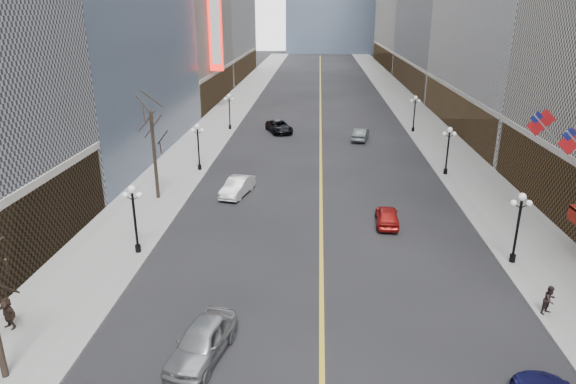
# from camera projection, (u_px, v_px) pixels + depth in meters

# --- Properties ---
(sidewalk_east) EXTENTS (6.00, 230.00, 0.15)m
(sidewalk_east) POSITION_uv_depth(u_px,v_px,m) (424.00, 125.00, 69.28)
(sidewalk_east) COLOR gray
(sidewalk_east) RESTS_ON ground
(sidewalk_west) EXTENTS (6.00, 230.00, 0.15)m
(sidewalk_west) POSITION_uv_depth(u_px,v_px,m) (219.00, 123.00, 70.82)
(sidewalk_west) COLOR gray
(sidewalk_west) RESTS_ON ground
(lane_line) EXTENTS (0.25, 200.00, 0.02)m
(lane_line) POSITION_uv_depth(u_px,v_px,m) (320.00, 111.00, 79.47)
(lane_line) COLOR gold
(lane_line) RESTS_ON ground
(streetlamp_east_1) EXTENTS (1.26, 0.44, 4.52)m
(streetlamp_east_1) POSITION_uv_depth(u_px,v_px,m) (519.00, 221.00, 30.85)
(streetlamp_east_1) COLOR black
(streetlamp_east_1) RESTS_ON sidewalk_east
(streetlamp_east_2) EXTENTS (1.26, 0.44, 4.52)m
(streetlamp_east_2) POSITION_uv_depth(u_px,v_px,m) (448.00, 146.00, 47.77)
(streetlamp_east_2) COLOR black
(streetlamp_east_2) RESTS_ON sidewalk_east
(streetlamp_east_3) EXTENTS (1.26, 0.44, 4.52)m
(streetlamp_east_3) POSITION_uv_depth(u_px,v_px,m) (415.00, 110.00, 64.69)
(streetlamp_east_3) COLOR black
(streetlamp_east_3) RESTS_ON sidewalk_east
(streetlamp_west_1) EXTENTS (1.26, 0.44, 4.52)m
(streetlamp_west_1) POSITION_uv_depth(u_px,v_px,m) (134.00, 212.00, 32.15)
(streetlamp_west_1) COLOR black
(streetlamp_west_1) RESTS_ON sidewalk_west
(streetlamp_west_2) EXTENTS (1.26, 0.44, 4.52)m
(streetlamp_west_2) POSITION_uv_depth(u_px,v_px,m) (198.00, 142.00, 49.07)
(streetlamp_west_2) COLOR black
(streetlamp_west_2) RESTS_ON sidewalk_west
(streetlamp_west_3) EXTENTS (1.26, 0.44, 4.52)m
(streetlamp_west_3) POSITION_uv_depth(u_px,v_px,m) (229.00, 108.00, 65.99)
(streetlamp_west_3) COLOR black
(streetlamp_west_3) RESTS_ON sidewalk_west
(flag_5) EXTENTS (2.87, 0.12, 2.87)m
(flag_5) POSITION_uv_depth(u_px,v_px,m) (543.00, 125.00, 35.76)
(flag_5) COLOR #B2B2B7
(flag_5) RESTS_ON ground
(theatre_marquee) EXTENTS (2.00, 0.55, 12.00)m
(theatre_marquee) POSITION_uv_depth(u_px,v_px,m) (215.00, 30.00, 76.31)
(theatre_marquee) COLOR red
(theatre_marquee) RESTS_ON ground
(tree_west_far) EXTENTS (3.60, 3.60, 7.92)m
(tree_west_far) POSITION_uv_depth(u_px,v_px,m) (152.00, 125.00, 40.52)
(tree_west_far) COLOR #2D231C
(tree_west_far) RESTS_ON sidewalk_west
(car_nb_near) EXTENTS (2.96, 5.17, 1.66)m
(car_nb_near) POSITION_uv_depth(u_px,v_px,m) (202.00, 341.00, 23.05)
(car_nb_near) COLOR #94979A
(car_nb_near) RESTS_ON ground
(car_nb_mid) EXTENTS (2.62, 4.84, 1.51)m
(car_nb_mid) POSITION_uv_depth(u_px,v_px,m) (237.00, 187.00, 43.35)
(car_nb_mid) COLOR silver
(car_nb_mid) RESTS_ON ground
(car_nb_far) EXTENTS (4.23, 5.92, 1.50)m
(car_nb_far) POSITION_uv_depth(u_px,v_px,m) (279.00, 127.00, 65.43)
(car_nb_far) COLOR black
(car_nb_far) RESTS_ON ground
(car_sb_mid) EXTENTS (1.87, 4.12, 1.37)m
(car_sb_mid) POSITION_uv_depth(u_px,v_px,m) (387.00, 216.00, 37.40)
(car_sb_mid) COLOR maroon
(car_sb_mid) RESTS_ON ground
(car_sb_far) EXTENTS (2.43, 4.70, 1.47)m
(car_sb_far) POSITION_uv_depth(u_px,v_px,m) (361.00, 134.00, 61.51)
(car_sb_far) COLOR #414648
(car_sb_far) RESTS_ON ground
(ped_east_walk) EXTENTS (0.86, 0.76, 1.56)m
(ped_east_walk) POSITION_uv_depth(u_px,v_px,m) (550.00, 300.00, 26.14)
(ped_east_walk) COLOR black
(ped_east_walk) RESTS_ON sidewalk_east
(ped_west_far) EXTENTS (1.59, 1.05, 1.67)m
(ped_west_far) POSITION_uv_depth(u_px,v_px,m) (8.00, 313.00, 24.94)
(ped_west_far) COLOR black
(ped_west_far) RESTS_ON sidewalk_west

